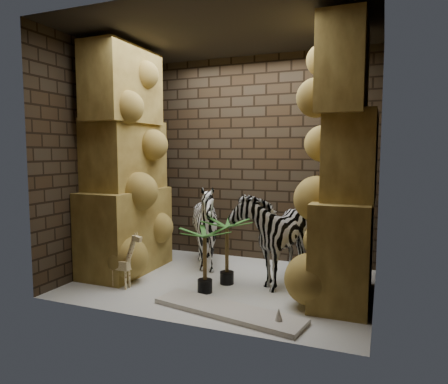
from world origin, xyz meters
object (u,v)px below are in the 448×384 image
at_px(palm_back, 205,260).
at_px(zebra_left, 206,230).
at_px(surfboard, 228,311).
at_px(zebra_right, 276,227).
at_px(palm_front, 227,251).
at_px(giraffe_toy, 121,259).

bearing_deg(palm_back, zebra_left, 113.32).
bearing_deg(palm_back, surfboard, -45.18).
bearing_deg(zebra_right, palm_front, -134.84).
height_order(zebra_right, zebra_left, zebra_right).
distance_m(giraffe_toy, palm_back, 1.01).
bearing_deg(zebra_right, zebra_left, -177.97).
height_order(zebra_right, giraffe_toy, zebra_right).
bearing_deg(zebra_left, zebra_right, 7.03).
height_order(zebra_left, palm_front, zebra_left).
bearing_deg(surfboard, palm_front, 122.59).
bearing_deg(palm_front, zebra_left, 135.14).
relative_size(palm_front, surfboard, 0.51).
height_order(zebra_right, palm_front, zebra_right).
relative_size(zebra_right, giraffe_toy, 1.93).
relative_size(zebra_left, palm_front, 1.46).
bearing_deg(giraffe_toy, palm_back, 15.13).
relative_size(zebra_right, palm_front, 1.67).
height_order(giraffe_toy, palm_back, palm_back).
height_order(giraffe_toy, palm_front, palm_front).
xyz_separation_m(zebra_left, giraffe_toy, (-0.62, -1.09, -0.18)).
height_order(zebra_left, giraffe_toy, zebra_left).
bearing_deg(palm_front, palm_back, -108.40).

